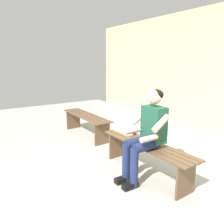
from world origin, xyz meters
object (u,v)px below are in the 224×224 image
Objects in this scene: apple at (133,132)px; bench_near at (146,151)px; bench_far at (86,120)px; person_seated at (147,131)px; book_open at (124,132)px.

bench_near is at bearing 168.74° from apple.
bench_far is (2.03, 0.00, -0.00)m from bench_near.
bench_near is 0.38m from person_seated.
person_seated is 15.31× the size of apple.
person_seated is (-2.14, 0.10, 0.36)m from bench_far.
bench_near is 19.97× the size of apple.
bench_near is 2.03m from bench_far.
book_open is at bearing -9.74° from person_seated.
bench_near and bench_far have the same top height.
apple reaches higher than book_open.
person_seated reaches higher than apple.
apple is (0.42, -0.08, 0.16)m from bench_near.
person_seated is (-0.11, 0.10, 0.35)m from bench_near.
person_seated is 0.60m from apple.
book_open is (0.18, 0.06, -0.03)m from apple.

